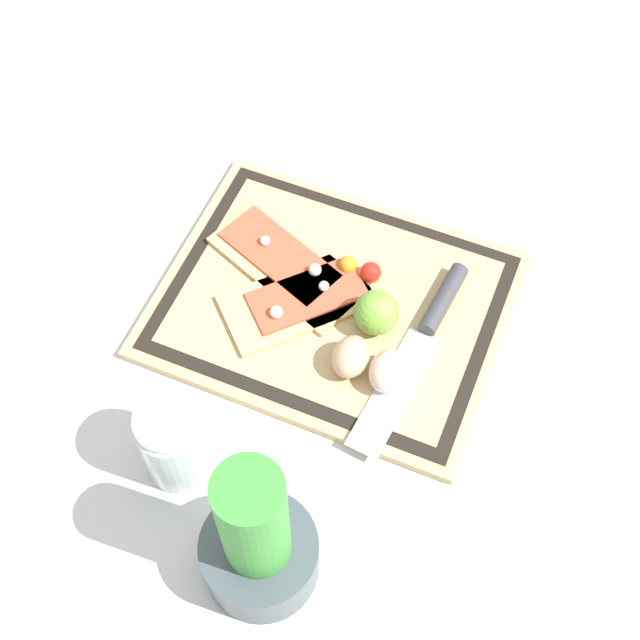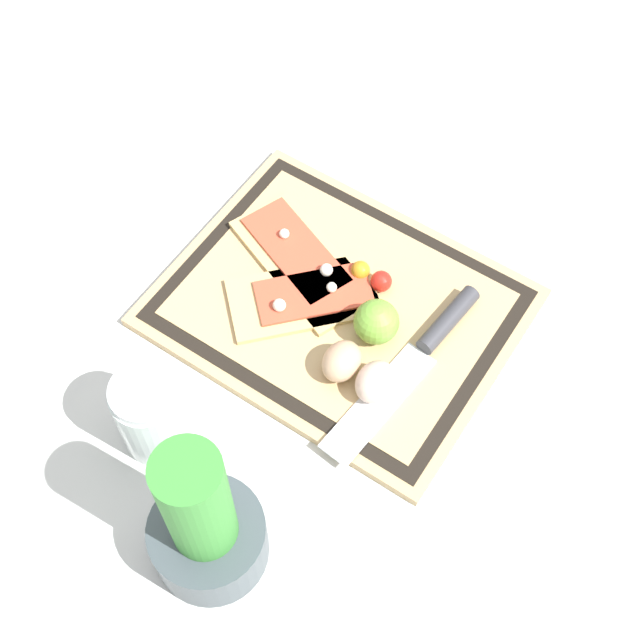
{
  "view_description": "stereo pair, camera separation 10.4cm",
  "coord_description": "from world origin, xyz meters",
  "px_view_note": "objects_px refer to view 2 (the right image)",
  "views": [
    {
      "loc": [
        -0.21,
        0.54,
        0.93
      ],
      "look_at": [
        0.0,
        0.04,
        0.03
      ],
      "focal_mm": 50.0,
      "sensor_mm": 36.0,
      "label": 1
    },
    {
      "loc": [
        -0.3,
        0.49,
        0.93
      ],
      "look_at": [
        0.0,
        0.04,
        0.03
      ],
      "focal_mm": 50.0,
      "sensor_mm": 36.0,
      "label": 2
    }
  ],
  "objects_px": {
    "egg_pink": "(375,382)",
    "knife": "(428,344)",
    "cherry_tomato_yellow": "(357,269)",
    "pizza_slice_far": "(305,297)",
    "cherry_tomato_red": "(381,281)",
    "lime": "(376,322)",
    "sauce_jar": "(153,417)",
    "herb_pot": "(205,526)",
    "egg_brown": "(342,361)",
    "pizza_slice_near": "(301,258)"
  },
  "relations": [
    {
      "from": "lime",
      "to": "sauce_jar",
      "type": "distance_m",
      "value": 0.28
    },
    {
      "from": "sauce_jar",
      "to": "knife",
      "type": "bearing_deg",
      "value": -127.37
    },
    {
      "from": "knife",
      "to": "egg_brown",
      "type": "xyz_separation_m",
      "value": [
        0.07,
        0.08,
        0.01
      ]
    },
    {
      "from": "egg_pink",
      "to": "lime",
      "type": "xyz_separation_m",
      "value": [
        0.04,
        -0.06,
        0.01
      ]
    },
    {
      "from": "egg_brown",
      "to": "herb_pot",
      "type": "height_order",
      "value": "herb_pot"
    },
    {
      "from": "pizza_slice_far",
      "to": "sauce_jar",
      "type": "height_order",
      "value": "sauce_jar"
    },
    {
      "from": "egg_pink",
      "to": "cherry_tomato_red",
      "type": "bearing_deg",
      "value": -61.3
    },
    {
      "from": "lime",
      "to": "cherry_tomato_yellow",
      "type": "bearing_deg",
      "value": -43.28
    },
    {
      "from": "pizza_slice_near",
      "to": "herb_pot",
      "type": "bearing_deg",
      "value": 109.71
    },
    {
      "from": "pizza_slice_far",
      "to": "cherry_tomato_red",
      "type": "distance_m",
      "value": 0.09
    },
    {
      "from": "knife",
      "to": "lime",
      "type": "height_order",
      "value": "lime"
    },
    {
      "from": "pizza_slice_far",
      "to": "egg_brown",
      "type": "bearing_deg",
      "value": 147.37
    },
    {
      "from": "pizza_slice_near",
      "to": "cherry_tomato_yellow",
      "type": "distance_m",
      "value": 0.07
    },
    {
      "from": "egg_pink",
      "to": "knife",
      "type": "bearing_deg",
      "value": -105.07
    },
    {
      "from": "egg_brown",
      "to": "egg_pink",
      "type": "relative_size",
      "value": 1.0
    },
    {
      "from": "pizza_slice_far",
      "to": "sauce_jar",
      "type": "bearing_deg",
      "value": 80.2
    },
    {
      "from": "cherry_tomato_red",
      "to": "lime",
      "type": "bearing_deg",
      "value": 116.11
    },
    {
      "from": "pizza_slice_near",
      "to": "knife",
      "type": "height_order",
      "value": "pizza_slice_near"
    },
    {
      "from": "pizza_slice_near",
      "to": "cherry_tomato_red",
      "type": "xyz_separation_m",
      "value": [
        -0.1,
        -0.02,
        0.01
      ]
    },
    {
      "from": "cherry_tomato_red",
      "to": "herb_pot",
      "type": "relative_size",
      "value": 0.12
    },
    {
      "from": "cherry_tomato_yellow",
      "to": "herb_pot",
      "type": "bearing_deg",
      "value": 98.69
    },
    {
      "from": "knife",
      "to": "egg_brown",
      "type": "bearing_deg",
      "value": 50.35
    },
    {
      "from": "lime",
      "to": "herb_pot",
      "type": "distance_m",
      "value": 0.31
    },
    {
      "from": "lime",
      "to": "cherry_tomato_red",
      "type": "relative_size",
      "value": 2.05
    },
    {
      "from": "sauce_jar",
      "to": "pizza_slice_far",
      "type": "bearing_deg",
      "value": -99.8
    },
    {
      "from": "lime",
      "to": "egg_brown",
      "type": "bearing_deg",
      "value": 83.81
    },
    {
      "from": "pizza_slice_far",
      "to": "cherry_tomato_red",
      "type": "relative_size",
      "value": 7.29
    },
    {
      "from": "herb_pot",
      "to": "sauce_jar",
      "type": "bearing_deg",
      "value": -28.81
    },
    {
      "from": "lime",
      "to": "egg_pink",
      "type": "bearing_deg",
      "value": 120.98
    },
    {
      "from": "egg_pink",
      "to": "sauce_jar",
      "type": "bearing_deg",
      "value": 45.07
    },
    {
      "from": "pizza_slice_far",
      "to": "sauce_jar",
      "type": "relative_size",
      "value": 1.67
    },
    {
      "from": "cherry_tomato_yellow",
      "to": "sauce_jar",
      "type": "distance_m",
      "value": 0.31
    },
    {
      "from": "knife",
      "to": "herb_pot",
      "type": "bearing_deg",
      "value": 78.33
    },
    {
      "from": "egg_brown",
      "to": "pizza_slice_near",
      "type": "bearing_deg",
      "value": -39.14
    },
    {
      "from": "knife",
      "to": "egg_pink",
      "type": "distance_m",
      "value": 0.09
    },
    {
      "from": "egg_pink",
      "to": "cherry_tomato_yellow",
      "type": "xyz_separation_m",
      "value": [
        0.1,
        -0.12,
        -0.01
      ]
    },
    {
      "from": "pizza_slice_near",
      "to": "cherry_tomato_red",
      "type": "height_order",
      "value": "cherry_tomato_red"
    },
    {
      "from": "pizza_slice_far",
      "to": "cherry_tomato_red",
      "type": "xyz_separation_m",
      "value": [
        -0.07,
        -0.07,
        0.01
      ]
    },
    {
      "from": "pizza_slice_near",
      "to": "pizza_slice_far",
      "type": "distance_m",
      "value": 0.06
    },
    {
      "from": "egg_pink",
      "to": "lime",
      "type": "height_order",
      "value": "lime"
    },
    {
      "from": "lime",
      "to": "sauce_jar",
      "type": "relative_size",
      "value": 0.47
    },
    {
      "from": "lime",
      "to": "cherry_tomato_yellow",
      "type": "xyz_separation_m",
      "value": [
        0.06,
        -0.06,
        -0.02
      ]
    },
    {
      "from": "pizza_slice_near",
      "to": "egg_pink",
      "type": "height_order",
      "value": "egg_pink"
    },
    {
      "from": "egg_pink",
      "to": "cherry_tomato_yellow",
      "type": "relative_size",
      "value": 2.25
    },
    {
      "from": "pizza_slice_far",
      "to": "cherry_tomato_yellow",
      "type": "distance_m",
      "value": 0.07
    },
    {
      "from": "pizza_slice_near",
      "to": "pizza_slice_far",
      "type": "height_order",
      "value": "same"
    },
    {
      "from": "egg_brown",
      "to": "lime",
      "type": "relative_size",
      "value": 0.99
    },
    {
      "from": "pizza_slice_far",
      "to": "cherry_tomato_red",
      "type": "bearing_deg",
      "value": -135.52
    },
    {
      "from": "knife",
      "to": "lime",
      "type": "xyz_separation_m",
      "value": [
        0.06,
        0.02,
        0.02
      ]
    },
    {
      "from": "cherry_tomato_red",
      "to": "sauce_jar",
      "type": "distance_m",
      "value": 0.32
    }
  ]
}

